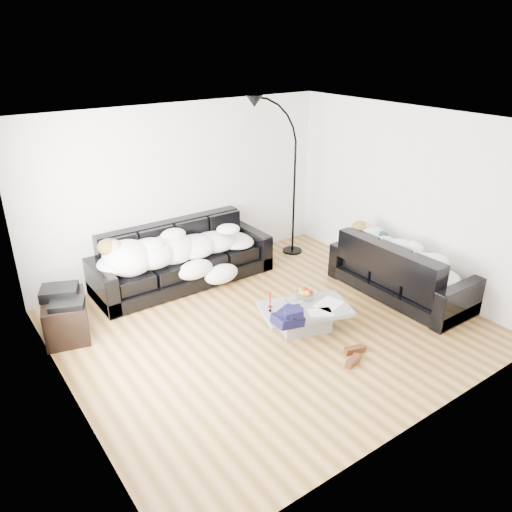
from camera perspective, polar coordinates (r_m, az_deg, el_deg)
ground at (r=6.57m, az=1.53°, el=-8.06°), size 5.00×5.00×0.00m
wall_back at (r=7.80m, az=-8.39°, el=7.49°), size 5.00×0.02×2.60m
wall_left at (r=5.02m, az=-21.86°, el=-3.72°), size 0.02×4.50×2.60m
wall_right at (r=7.67m, az=16.89°, el=6.41°), size 0.02×4.50×2.60m
ceiling at (r=5.63m, az=1.83°, el=14.93°), size 5.00×5.00×0.00m
sofa_back at (r=7.58m, az=-8.38°, el=0.07°), size 2.71×0.94×0.89m
sofa_right at (r=7.44m, az=16.31°, el=-1.35°), size 0.89×2.08×0.84m
sleeper_back at (r=7.45m, az=-8.30°, el=1.39°), size 2.29×0.79×0.46m
sleeper_right at (r=7.35m, az=16.51°, el=0.18°), size 0.75×1.78×0.44m
teal_cushion at (r=7.65m, az=12.60°, el=2.23°), size 0.42×0.38×0.20m
coffee_table at (r=6.46m, az=5.60°, el=-7.10°), size 1.26×0.97×0.32m
fruit_bowl at (r=6.55m, az=5.60°, el=-4.29°), size 0.26×0.26×0.14m
wine_glass_a at (r=6.29m, az=3.21°, el=-5.31°), size 0.09×0.09×0.17m
wine_glass_b at (r=6.18m, az=3.43°, el=-5.85°), size 0.10×0.10×0.18m
wine_glass_c at (r=6.24m, az=5.18°, el=-5.70°), size 0.08×0.08×0.17m
candle_left at (r=6.21m, az=1.62°, el=-5.49°), size 0.04×0.04×0.21m
candle_right at (r=6.30m, az=1.61°, el=-5.00°), size 0.04×0.04×0.22m
newspaper_a at (r=6.47m, az=8.32°, el=-5.45°), size 0.41×0.35×0.01m
newspaper_b at (r=6.28m, az=7.34°, el=-6.38°), size 0.37×0.32×0.01m
navy_jacket at (r=5.93m, az=3.92°, el=-6.40°), size 0.36×0.30×0.18m
shoes at (r=6.07m, az=11.09°, el=-11.10°), size 0.42×0.32×0.09m
av_cabinet at (r=6.71m, az=-20.91°, el=-6.59°), size 0.68×0.84×0.51m
stereo at (r=6.56m, az=-21.32°, el=-4.18°), size 0.54×0.48×0.13m
floor_lamp at (r=8.36m, az=4.40°, el=7.94°), size 0.91×0.51×2.35m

